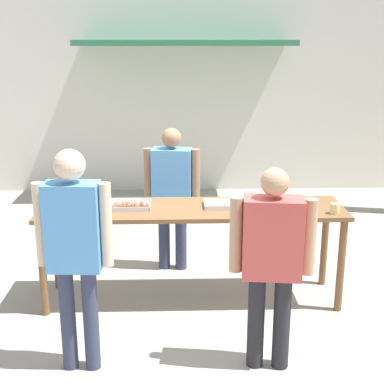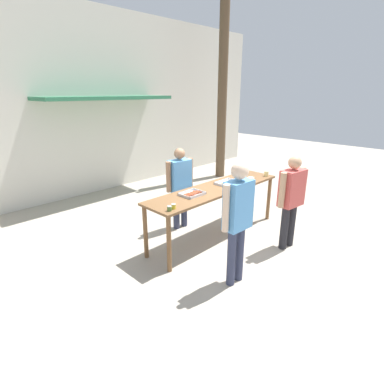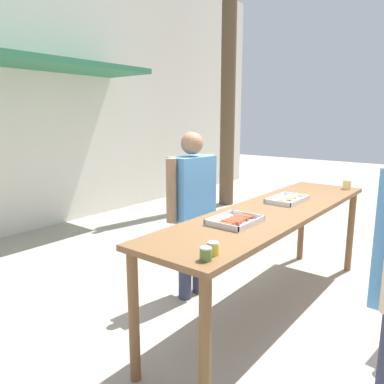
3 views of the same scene
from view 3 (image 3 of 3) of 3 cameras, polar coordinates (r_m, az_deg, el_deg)
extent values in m
plane|color=#A39989|center=(3.58, 11.68, -17.22)|extent=(24.00, 24.00, 0.00)
cube|color=beige|center=(6.09, -24.71, 15.60)|extent=(12.00, 0.12, 4.50)
cube|color=#2D704C|center=(5.63, -22.14, 17.76)|extent=(3.20, 1.00, 0.08)
cube|color=brown|center=(3.24, 12.33, -2.84)|extent=(2.85, 0.69, 0.04)
cylinder|color=brown|center=(2.22, 1.98, -23.00)|extent=(0.07, 0.07, 0.90)
cylinder|color=brown|center=(4.51, 22.99, -5.62)|extent=(0.07, 0.07, 0.90)
cylinder|color=brown|center=(2.54, -8.87, -18.31)|extent=(0.07, 0.07, 0.90)
cylinder|color=brown|center=(4.68, 16.34, -4.57)|extent=(0.07, 0.07, 0.90)
cube|color=silver|center=(2.76, 6.57, -4.66)|extent=(0.38, 0.29, 0.01)
cube|color=silver|center=(2.68, 9.17, -4.71)|extent=(0.38, 0.01, 0.03)
cube|color=silver|center=(2.83, 4.12, -3.77)|extent=(0.38, 0.01, 0.03)
cube|color=silver|center=(2.60, 4.44, -5.11)|extent=(0.01, 0.29, 0.03)
cube|color=silver|center=(2.91, 8.49, -3.44)|extent=(0.01, 0.29, 0.03)
cylinder|color=#A34C2D|center=(2.63, 4.97, -5.04)|extent=(0.03, 0.14, 0.03)
cylinder|color=#A34C2D|center=(2.66, 5.13, -4.85)|extent=(0.03, 0.11, 0.02)
cylinder|color=#A34C2D|center=(2.69, 5.56, -4.66)|extent=(0.04, 0.12, 0.03)
cylinder|color=#A34C2D|center=(2.71, 6.19, -4.54)|extent=(0.04, 0.13, 0.03)
cylinder|color=#A34C2D|center=(2.74, 6.44, -4.38)|extent=(0.04, 0.13, 0.03)
cylinder|color=#A34C2D|center=(2.77, 6.80, -4.21)|extent=(0.04, 0.11, 0.03)
cylinder|color=#A34C2D|center=(2.80, 7.00, -4.07)|extent=(0.03, 0.12, 0.03)
cylinder|color=#A34C2D|center=(2.82, 7.47, -3.95)|extent=(0.03, 0.13, 0.03)
cylinder|color=#A34C2D|center=(2.85, 7.64, -3.76)|extent=(0.04, 0.13, 0.03)
cylinder|color=#A34C2D|center=(2.88, 8.35, -3.68)|extent=(0.03, 0.11, 0.03)
cube|color=silver|center=(3.54, 14.32, -1.34)|extent=(0.43, 0.26, 0.01)
cube|color=silver|center=(3.49, 16.21, -1.27)|extent=(0.43, 0.01, 0.03)
cube|color=silver|center=(3.59, 12.52, -0.74)|extent=(0.43, 0.01, 0.03)
cube|color=silver|center=(3.35, 12.86, -1.62)|extent=(0.01, 0.26, 0.03)
cube|color=silver|center=(3.73, 15.66, -0.44)|extent=(0.01, 0.26, 0.03)
ellipsoid|color=beige|center=(3.42, 13.52, -1.30)|extent=(0.07, 0.10, 0.05)
ellipsoid|color=beige|center=(3.53, 14.47, -0.91)|extent=(0.07, 0.11, 0.05)
ellipsoid|color=beige|center=(3.65, 15.17, -0.62)|extent=(0.06, 0.10, 0.04)
cylinder|color=#567A38|center=(2.05, 2.12, -9.52)|extent=(0.07, 0.07, 0.07)
cylinder|color=#B2B2B7|center=(2.04, 2.13, -8.54)|extent=(0.06, 0.06, 0.01)
cylinder|color=gold|center=(2.13, 3.24, -8.68)|extent=(0.07, 0.07, 0.07)
cylinder|color=#B2B2B7|center=(2.12, 3.25, -7.74)|extent=(0.06, 0.06, 0.01)
cylinder|color=#DBC67A|center=(4.34, 22.53, 1.04)|extent=(0.09, 0.09, 0.10)
cylinder|color=#333851|center=(3.56, -1.08, -10.41)|extent=(0.12, 0.12, 0.75)
cylinder|color=#333851|center=(3.68, 1.04, -9.65)|extent=(0.12, 0.12, 0.75)
cube|color=#5193D1|center=(3.43, 0.00, 0.51)|extent=(0.44, 0.28, 0.60)
sphere|color=#936B4C|center=(3.38, 0.00, 7.45)|extent=(0.20, 0.20, 0.20)
cylinder|color=#936B4C|center=(3.26, -3.16, 0.18)|extent=(0.09, 0.09, 0.57)
cylinder|color=#936B4C|center=(3.61, 2.85, 1.28)|extent=(0.09, 0.09, 0.57)
cylinder|color=brown|center=(7.37, 5.63, 20.50)|extent=(0.28, 0.28, 5.74)
camera|label=1|loc=(4.41, 91.80, 9.68)|focal=50.00mm
camera|label=2|loc=(2.30, 158.16, 11.07)|focal=28.00mm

